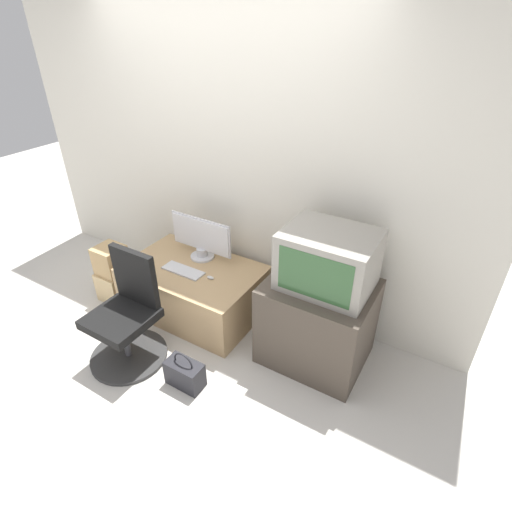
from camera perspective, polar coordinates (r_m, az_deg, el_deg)
ground_plane at (r=3.31m, az=-17.31°, el=-15.58°), size 12.00×12.00×0.00m
wall_back at (r=3.44m, az=-4.57°, el=13.71°), size 4.40×0.05×2.60m
desk at (r=3.63m, az=-8.83°, el=-4.64°), size 1.17×0.76×0.45m
side_stand at (r=3.10m, az=8.70°, el=-9.30°), size 0.77×0.63×0.68m
main_monitor at (r=3.55m, az=-7.84°, el=2.52°), size 0.62×0.21×0.39m
keyboard at (r=3.47m, az=-10.36°, el=-2.05°), size 0.38×0.14×0.01m
mouse at (r=3.34m, az=-6.53°, el=-3.08°), size 0.07×0.03×0.02m
crt_tv at (r=2.78m, az=10.30°, el=-0.56°), size 0.63×0.50×0.42m
office_chair at (r=3.23m, az=-17.90°, el=-8.69°), size 0.59×0.59×0.89m
cardboard_box_lower at (r=4.01m, az=-19.35°, el=-3.84°), size 0.26×0.28×0.28m
cardboard_box_upper at (r=3.87m, az=-20.06°, el=-0.53°), size 0.24×0.24×0.27m
handbag at (r=3.06m, az=-10.13°, el=-16.19°), size 0.28×0.15×0.30m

